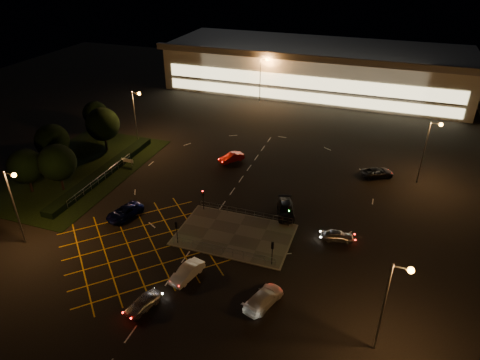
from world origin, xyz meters
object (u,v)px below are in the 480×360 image
(car_east_grey, at_px, (377,173))
(car_left_blue, at_px, (125,212))
(car_far_dkgrey, at_px, (286,209))
(car_circ_red, at_px, (231,158))
(car_near_silver, at_px, (143,303))
(car_right_silver, at_px, (338,236))
(signal_sw, at_px, (177,228))
(signal_ne, at_px, (289,212))
(signal_se, at_px, (272,249))
(car_queue_white, at_px, (187,272))
(signal_nw, at_px, (203,195))
(car_approach_white, at_px, (264,298))

(car_east_grey, bearing_deg, car_left_blue, 96.12)
(car_far_dkgrey, height_order, car_circ_red, car_far_dkgrey)
(car_near_silver, height_order, car_right_silver, car_near_silver)
(signal_sw, height_order, signal_ne, same)
(car_right_silver, distance_m, car_east_grey, 18.95)
(car_near_silver, relative_size, car_circ_red, 0.92)
(signal_se, xyz_separation_m, car_east_grey, (10.01, 25.86, -1.65))
(car_far_dkgrey, height_order, car_east_grey, car_far_dkgrey)
(signal_sw, relative_size, signal_se, 1.00)
(car_near_silver, xyz_separation_m, car_left_blue, (-10.85, 13.62, 0.04))
(signal_ne, xyz_separation_m, car_left_blue, (-21.40, -5.02, -1.63))
(car_right_silver, bearing_deg, signal_se, 127.94)
(signal_se, distance_m, car_queue_white, 9.84)
(car_east_grey, bearing_deg, car_queue_white, 119.45)
(car_right_silver, xyz_separation_m, car_east_grey, (3.56, 18.62, 0.04))
(signal_ne, distance_m, car_far_dkgrey, 3.34)
(car_queue_white, relative_size, car_right_silver, 1.14)
(signal_nw, bearing_deg, car_far_dkgrey, 14.08)
(signal_ne, distance_m, car_right_silver, 6.71)
(signal_nw, relative_size, car_approach_white, 0.60)
(car_approach_white, bearing_deg, signal_sw, -5.95)
(car_near_silver, relative_size, car_approach_white, 0.78)
(signal_ne, height_order, car_near_silver, signal_ne)
(signal_nw, height_order, car_queue_white, signal_nw)
(signal_ne, bearing_deg, signal_se, -90.00)
(car_queue_white, relative_size, car_east_grey, 0.88)
(car_queue_white, relative_size, car_far_dkgrey, 0.84)
(signal_se, xyz_separation_m, car_near_silver, (-10.55, -10.66, -1.67))
(car_queue_white, bearing_deg, signal_ne, 72.14)
(car_left_blue, height_order, car_circ_red, car_left_blue)
(signal_sw, height_order, car_far_dkgrey, signal_sw)
(signal_nw, bearing_deg, car_approach_white, -47.64)
(car_queue_white, bearing_deg, car_near_silver, -97.78)
(car_near_silver, height_order, car_queue_white, car_queue_white)
(car_far_dkgrey, xyz_separation_m, car_east_grey, (11.06, 15.13, -0.07))
(car_near_silver, bearing_deg, car_approach_white, 39.30)
(signal_nw, bearing_deg, car_east_grey, 39.08)
(car_left_blue, relative_size, car_approach_white, 1.01)
(car_right_silver, height_order, car_east_grey, car_east_grey)
(car_queue_white, relative_size, car_circ_red, 1.03)
(signal_sw, bearing_deg, car_right_silver, -158.56)
(signal_nw, relative_size, signal_ne, 1.00)
(signal_ne, distance_m, car_left_blue, 22.04)
(car_left_blue, bearing_deg, signal_se, 10.44)
(car_far_dkgrey, bearing_deg, signal_nw, 176.44)
(car_queue_white, height_order, car_circ_red, car_queue_white)
(car_near_silver, bearing_deg, car_right_silver, 63.77)
(signal_nw, height_order, car_right_silver, signal_nw)
(car_far_dkgrey, xyz_separation_m, car_approach_white, (1.86, -16.80, -0.02))
(signal_ne, bearing_deg, signal_sw, -146.35)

